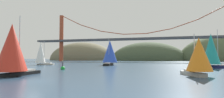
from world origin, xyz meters
TOP-DOWN VIEW (x-y plane):
  - ground_plane at (0.00, 0.00)m, footprint 360.00×360.00m
  - headland_center at (5.00, 135.00)m, footprint 62.43×44.00m
  - headland_left at (-55.00, 135.00)m, footprint 62.38×44.00m
  - headland_right at (60.00, 135.00)m, footprint 61.51×44.00m
  - suspension_bridge at (0.00, 95.00)m, footprint 141.74×6.00m
  - sailboat_teal_sail at (31.00, 38.58)m, footprint 9.65×7.98m
  - sailboat_blue_spinnaker at (-2.70, 46.76)m, footprint 6.21×9.91m
  - sailboat_scarlet_sail at (-7.71, 4.30)m, footprint 5.17×9.00m
  - sailboat_white_mainsail at (-29.10, 40.55)m, footprint 7.68×4.61m
  - sailboat_orange_sail at (22.72, 12.03)m, footprint 5.49×7.48m
  - channel_buoy at (-7.81, 20.87)m, footprint 1.10×1.10m

SIDE VIEW (x-z plane):
  - ground_plane at x=0.00m, z-range 0.00..0.00m
  - headland_center at x=5.00m, z-range -15.34..15.34m
  - headland_left at x=-55.00m, z-range -16.28..16.28m
  - headland_right at x=60.00m, z-range -19.62..19.62m
  - channel_buoy at x=-7.81m, z-range -0.95..1.69m
  - sailboat_orange_sail at x=22.72m, z-range -0.12..7.17m
  - sailboat_white_mainsail at x=-29.10m, z-range 0.06..9.36m
  - sailboat_scarlet_sail at x=-7.71m, z-range -0.63..10.07m
  - sailboat_blue_spinnaker at x=-2.70m, z-range -0.31..10.43m
  - sailboat_teal_sail at x=31.00m, z-range -0.31..10.84m
  - suspension_bridge at x=0.00m, z-range -1.23..31.74m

